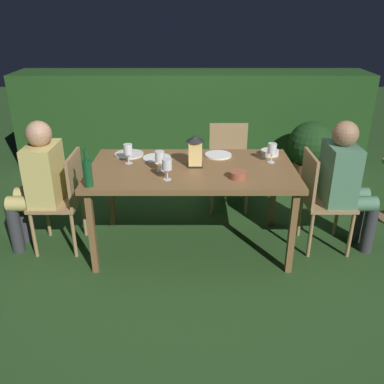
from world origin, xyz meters
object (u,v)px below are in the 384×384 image
object	(u,v)px
chair_side_right_b	(229,162)
wine_glass_b	(272,149)
lantern_centerpiece	(195,149)
chair_head_near	(64,197)
wine_glass_d	(167,165)
wine_glass_c	(128,150)
bowl_olives	(270,152)
bowl_bread	(238,175)
wine_glass_a	(160,157)
chair_head_far	(320,197)
potted_plant_by_hedge	(311,149)
plate_c	(157,158)
dining_table	(192,173)
plate_a	(129,154)
person_in_mustard	(39,180)
person_in_green	(346,180)
plate_b	(218,155)
green_bottle_on_table	(88,173)

from	to	relation	value
chair_side_right_b	wine_glass_b	world-z (taller)	wine_glass_b
lantern_centerpiece	wine_glass_b	distance (m)	0.66
chair_head_near	wine_glass_d	bearing A→B (deg)	-16.39
wine_glass_c	bowl_olives	size ratio (longest dim) A/B	1.06
chair_side_right_b	bowl_bread	xyz separation A→B (m)	(-0.03, -1.10, 0.30)
chair_side_right_b	wine_glass_b	bearing A→B (deg)	-68.41
wine_glass_a	chair_head_far	bearing A→B (deg)	3.70
potted_plant_by_hedge	chair_side_right_b	bearing A→B (deg)	-148.94
wine_glass_d	plate_c	distance (m)	0.50
dining_table	plate_a	size ratio (longest dim) A/B	6.58
chair_head_near	person_in_mustard	world-z (taller)	person_in_mustard
person_in_mustard	bowl_olives	distance (m)	2.03
person_in_green	chair_head_near	distance (m)	2.40
bowl_bread	plate_a	bearing A→B (deg)	149.44
plate_b	wine_glass_c	bearing A→B (deg)	-166.12
wine_glass_b	chair_side_right_b	bearing A→B (deg)	111.59
wine_glass_c	bowl_olives	distance (m)	1.26
chair_side_right_b	wine_glass_c	bearing A→B (deg)	-140.32
dining_table	wine_glass_d	xyz separation A→B (m)	(-0.19, -0.27, 0.17)
person_in_green	green_bottle_on_table	bearing A→B (deg)	-169.18
person_in_mustard	wine_glass_a	size ratio (longest dim) A/B	6.80
dining_table	plate_c	bearing A→B (deg)	146.78
lantern_centerpiece	plate_b	world-z (taller)	lantern_centerpiece
chair_side_right_b	lantern_centerpiece	size ratio (longest dim) A/B	3.28
lantern_centerpiece	wine_glass_c	xyz separation A→B (m)	(-0.57, 0.06, -0.03)
plate_b	potted_plant_by_hedge	world-z (taller)	plate_b
person_in_mustard	wine_glass_b	xyz separation A→B (m)	(1.98, 0.12, 0.24)
person_in_green	plate_c	xyz separation A→B (m)	(-1.61, 0.20, 0.13)
dining_table	potted_plant_by_hedge	distance (m)	2.08
wine_glass_b	plate_c	world-z (taller)	wine_glass_b
chair_head_far	lantern_centerpiece	world-z (taller)	lantern_centerpiece
chair_head_far	potted_plant_by_hedge	distance (m)	1.52
wine_glass_b	wine_glass_d	bearing A→B (deg)	-156.08
chair_head_far	bowl_olives	world-z (taller)	chair_head_far
bowl_bread	potted_plant_by_hedge	xyz separation A→B (m)	(1.06, 1.72, -0.37)
lantern_centerpiece	bowl_bread	bearing A→B (deg)	-39.11
lantern_centerpiece	wine_glass_b	xyz separation A→B (m)	(0.65, 0.09, -0.03)
plate_a	bowl_bread	world-z (taller)	bowl_bread
person_in_green	chair_side_right_b	size ratio (longest dim) A/B	1.32
plate_c	wine_glass_b	bearing A→B (deg)	-4.88
wine_glass_b	bowl_olives	distance (m)	0.21
green_bottle_on_table	bowl_bread	world-z (taller)	green_bottle_on_table
wine_glass_c	plate_b	size ratio (longest dim) A/B	0.70
plate_c	bowl_olives	world-z (taller)	bowl_olives
person_in_green	wine_glass_c	world-z (taller)	person_in_green
dining_table	wine_glass_b	bearing A→B (deg)	9.81
green_bottle_on_table	plate_b	bearing A→B (deg)	34.22
chair_head_near	wine_glass_b	world-z (taller)	wine_glass_b
wine_glass_d	dining_table	bearing A→B (deg)	54.64
lantern_centerpiece	wine_glass_a	size ratio (longest dim) A/B	1.57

